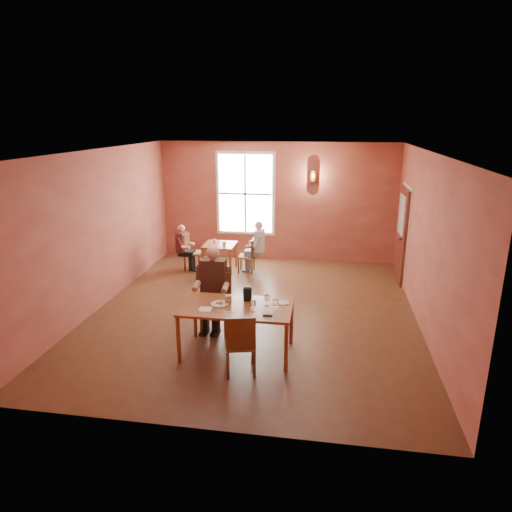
# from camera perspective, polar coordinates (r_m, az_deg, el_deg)

# --- Properties ---
(ground) EXTENTS (6.00, 7.00, 0.01)m
(ground) POSITION_cam_1_polar(r_m,az_deg,el_deg) (8.78, -0.21, -6.95)
(ground) COLOR brown
(ground) RESTS_ON ground
(wall_back) EXTENTS (6.00, 0.04, 3.00)m
(wall_back) POSITION_cam_1_polar(r_m,az_deg,el_deg) (11.68, 2.60, 6.74)
(wall_back) COLOR brown
(wall_back) RESTS_ON ground
(wall_front) EXTENTS (6.00, 0.04, 3.00)m
(wall_front) POSITION_cam_1_polar(r_m,az_deg,el_deg) (5.05, -6.77, -7.10)
(wall_front) COLOR brown
(wall_front) RESTS_ON ground
(wall_left) EXTENTS (0.04, 7.00, 3.00)m
(wall_left) POSITION_cam_1_polar(r_m,az_deg,el_deg) (9.25, -18.90, 3.17)
(wall_left) COLOR brown
(wall_left) RESTS_ON ground
(wall_right) EXTENTS (0.04, 7.00, 3.00)m
(wall_right) POSITION_cam_1_polar(r_m,az_deg,el_deg) (8.36, 20.53, 1.62)
(wall_right) COLOR brown
(wall_right) RESTS_ON ground
(ceiling) EXTENTS (6.00, 7.00, 0.04)m
(ceiling) POSITION_cam_1_polar(r_m,az_deg,el_deg) (8.06, -0.23, 12.98)
(ceiling) COLOR white
(ceiling) RESTS_ON wall_back
(window) EXTENTS (1.36, 0.10, 1.96)m
(window) POSITION_cam_1_polar(r_m,az_deg,el_deg) (11.72, -1.34, 7.78)
(window) COLOR white
(window) RESTS_ON wall_back
(door) EXTENTS (0.12, 1.04, 2.10)m
(door) POSITION_cam_1_polar(r_m,az_deg,el_deg) (10.65, 17.71, 2.49)
(door) COLOR maroon
(door) RESTS_ON ground
(wall_sconce) EXTENTS (0.16, 0.16, 0.28)m
(wall_sconce) POSITION_cam_1_polar(r_m,az_deg,el_deg) (11.42, 7.15, 9.95)
(wall_sconce) COLOR brown
(wall_sconce) RESTS_ON wall_back
(main_table) EXTENTS (1.69, 0.95, 0.79)m
(main_table) POSITION_cam_1_polar(r_m,az_deg,el_deg) (7.17, -2.37, -9.20)
(main_table) COLOR brown
(main_table) RESTS_ON ground
(chair_diner_main) EXTENTS (0.45, 0.45, 1.03)m
(chair_diner_main) POSITION_cam_1_polar(r_m,az_deg,el_deg) (7.80, -5.05, -6.07)
(chair_diner_main) COLOR #4C3016
(chair_diner_main) RESTS_ON ground
(diner_main) EXTENTS (0.57, 0.57, 1.42)m
(diner_main) POSITION_cam_1_polar(r_m,az_deg,el_deg) (7.70, -5.14, -4.82)
(diner_main) COLOR black
(diner_main) RESTS_ON ground
(chair_empty) EXTENTS (0.50, 0.50, 0.94)m
(chair_empty) POSITION_cam_1_polar(r_m,az_deg,el_deg) (6.63, -1.97, -10.76)
(chair_empty) COLOR #542A17
(chair_empty) RESTS_ON ground
(plate_food) EXTENTS (0.31, 0.31, 0.04)m
(plate_food) POSITION_cam_1_polar(r_m,az_deg,el_deg) (7.06, -4.54, -5.94)
(plate_food) COLOR white
(plate_food) RESTS_ON main_table
(sandwich) EXTENTS (0.11, 0.11, 0.11)m
(sandwich) POSITION_cam_1_polar(r_m,az_deg,el_deg) (7.09, -3.49, -5.50)
(sandwich) COLOR #DEAC79
(sandwich) RESTS_ON main_table
(goblet_a) EXTENTS (0.10, 0.10, 0.19)m
(goblet_a) POSITION_cam_1_polar(r_m,az_deg,el_deg) (6.97, 1.39, -5.52)
(goblet_a) COLOR white
(goblet_a) RESTS_ON main_table
(goblet_b) EXTENTS (0.10, 0.10, 0.21)m
(goblet_b) POSITION_cam_1_polar(r_m,az_deg,el_deg) (6.76, 2.48, -6.16)
(goblet_b) COLOR white
(goblet_b) RESTS_ON main_table
(goblet_c) EXTENTS (0.10, 0.10, 0.20)m
(goblet_c) POSITION_cam_1_polar(r_m,az_deg,el_deg) (6.75, -0.34, -6.23)
(goblet_c) COLOR white
(goblet_c) RESTS_ON main_table
(menu_stand) EXTENTS (0.14, 0.08, 0.22)m
(menu_stand) POSITION_cam_1_polar(r_m,az_deg,el_deg) (7.14, -1.07, -4.82)
(menu_stand) COLOR black
(menu_stand) RESTS_ON main_table
(knife) EXTENTS (0.21, 0.05, 0.00)m
(knife) POSITION_cam_1_polar(r_m,az_deg,el_deg) (6.81, -3.22, -6.97)
(knife) COLOR white
(knife) RESTS_ON main_table
(napkin) EXTENTS (0.20, 0.20, 0.01)m
(napkin) POSITION_cam_1_polar(r_m,az_deg,el_deg) (6.92, -6.35, -6.63)
(napkin) COLOR white
(napkin) RESTS_ON main_table
(side_plate) EXTENTS (0.24, 0.24, 0.01)m
(side_plate) POSITION_cam_1_polar(r_m,az_deg,el_deg) (7.11, 3.43, -5.85)
(side_plate) COLOR white
(side_plate) RESTS_ON main_table
(sunglasses) EXTENTS (0.14, 0.05, 0.02)m
(sunglasses) POSITION_cam_1_polar(r_m,az_deg,el_deg) (6.66, 1.46, -7.43)
(sunglasses) COLOR black
(sunglasses) RESTS_ON main_table
(second_table) EXTENTS (0.75, 0.75, 0.66)m
(second_table) POSITION_cam_1_polar(r_m,az_deg,el_deg) (11.03, -4.54, -0.16)
(second_table) COLOR brown
(second_table) RESTS_ON ground
(chair_diner_white) EXTENTS (0.36, 0.36, 0.81)m
(chair_diner_white) POSITION_cam_1_polar(r_m,az_deg,el_deg) (10.88, -1.22, 0.07)
(chair_diner_white) COLOR #472512
(chair_diner_white) RESTS_ON ground
(diner_white) EXTENTS (0.48, 0.48, 1.19)m
(diner_white) POSITION_cam_1_polar(r_m,az_deg,el_deg) (10.82, -1.07, 1.02)
(diner_white) COLOR white
(diner_white) RESTS_ON ground
(chair_diner_maroon) EXTENTS (0.39, 0.39, 0.88)m
(chair_diner_maroon) POSITION_cam_1_polar(r_m,az_deg,el_deg) (11.17, -7.79, 0.54)
(chair_diner_maroon) COLOR #452815
(chair_diner_maroon) RESTS_ON ground
(diner_maroon) EXTENTS (0.43, 0.43, 1.08)m
(diner_maroon) POSITION_cam_1_polar(r_m,az_deg,el_deg) (11.15, -7.96, 1.04)
(diner_maroon) COLOR #521110
(diner_maroon) RESTS_ON ground
(cup_a) EXTENTS (0.13, 0.13, 0.09)m
(cup_a) POSITION_cam_1_polar(r_m,az_deg,el_deg) (10.80, -4.02, 1.54)
(cup_a) COLOR silver
(cup_a) RESTS_ON second_table
(cup_b) EXTENTS (0.11, 0.11, 0.08)m
(cup_b) POSITION_cam_1_polar(r_m,az_deg,el_deg) (11.10, -5.18, 1.92)
(cup_b) COLOR white
(cup_b) RESTS_ON second_table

